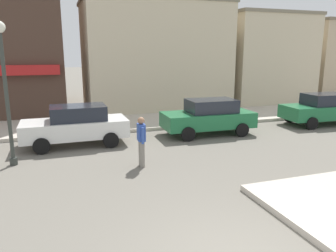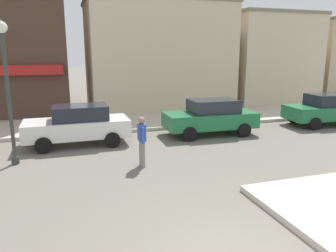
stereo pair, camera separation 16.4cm
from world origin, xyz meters
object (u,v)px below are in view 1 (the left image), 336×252
at_px(parked_car_nearest, 76,125).
at_px(pedestrian_crossing_near, 141,140).
at_px(parked_car_second, 209,116).
at_px(lamp_post, 4,73).
at_px(parked_car_third, 323,109).

relative_size(parked_car_nearest, pedestrian_crossing_near, 2.49).
xyz_separation_m(parked_car_nearest, parked_car_second, (5.66, -0.11, 0.00)).
bearing_deg(parked_car_nearest, pedestrian_crossing_near, -61.01).
distance_m(lamp_post, parked_car_second, 8.23).
distance_m(lamp_post, parked_car_nearest, 3.49).
height_order(lamp_post, pedestrian_crossing_near, lamp_post).
relative_size(parked_car_third, pedestrian_crossing_near, 2.55).
bearing_deg(parked_car_second, parked_car_third, -0.14).
distance_m(parked_car_nearest, parked_car_second, 5.66).
xyz_separation_m(parked_car_nearest, pedestrian_crossing_near, (1.80, -3.25, 0.06)).
xyz_separation_m(lamp_post, pedestrian_crossing_near, (3.91, -1.48, -2.09)).
height_order(lamp_post, parked_car_third, lamp_post).
distance_m(lamp_post, parked_car_third, 14.37).
bearing_deg(parked_car_third, parked_car_second, 179.86).
bearing_deg(parked_car_third, lamp_post, -173.34).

